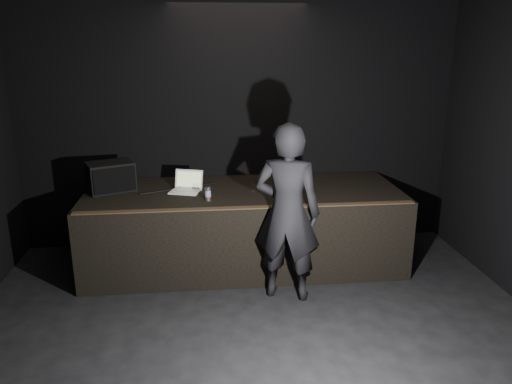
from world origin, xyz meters
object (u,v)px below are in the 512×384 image
at_px(laptop, 187,186).
at_px(beer_can, 208,194).
at_px(person, 287,213).
at_px(stage_riser, 244,227).
at_px(stage_monitor, 111,177).

bearing_deg(laptop, beer_can, -40.24).
relative_size(beer_can, person, 0.08).
distance_m(stage_riser, person, 1.15).
distance_m(stage_riser, stage_monitor, 1.81).
relative_size(stage_monitor, person, 0.33).
distance_m(beer_can, person, 1.04).
xyz_separation_m(stage_riser, person, (0.41, -0.95, 0.51)).
height_order(stage_monitor, laptop, stage_monitor).
xyz_separation_m(laptop, person, (1.13, -1.00, -0.06)).
relative_size(stage_riser, stage_monitor, 6.06).
relative_size(stage_riser, laptop, 8.93).
relative_size(stage_monitor, beer_can, 3.93).
height_order(stage_riser, beer_can, beer_can).
relative_size(stage_monitor, laptop, 1.47).
bearing_deg(stage_monitor, stage_riser, -28.09).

